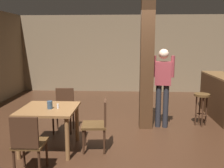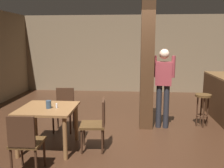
# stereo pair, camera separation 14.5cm
# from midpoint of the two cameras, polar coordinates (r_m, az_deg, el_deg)

# --- Properties ---
(ground_plane) EXTENTS (10.80, 10.80, 0.00)m
(ground_plane) POSITION_cam_midpoint_polar(r_m,az_deg,el_deg) (5.12, 4.73, -11.84)
(ground_plane) COLOR #382114
(wall_back) EXTENTS (8.00, 0.10, 2.80)m
(wall_back) POSITION_cam_midpoint_polar(r_m,az_deg,el_deg) (9.27, 4.88, 6.85)
(wall_back) COLOR #756047
(wall_back) RESTS_ON ground_plane
(pillar) EXTENTS (0.28, 0.28, 2.80)m
(pillar) POSITION_cam_midpoint_polar(r_m,az_deg,el_deg) (5.36, 8.82, 4.50)
(pillar) COLOR #422816
(pillar) RESTS_ON ground_plane
(dining_table) EXTENTS (0.95, 0.95, 0.75)m
(dining_table) POSITION_cam_midpoint_polar(r_m,az_deg,el_deg) (4.50, -13.51, -6.73)
(dining_table) COLOR brown
(dining_table) RESTS_ON ground_plane
(chair_south) EXTENTS (0.43, 0.43, 0.89)m
(chair_south) POSITION_cam_midpoint_polar(r_m,az_deg,el_deg) (3.77, -18.16, -12.27)
(chair_south) COLOR #4C3319
(chair_south) RESTS_ON ground_plane
(chair_east) EXTENTS (0.45, 0.45, 0.89)m
(chair_east) POSITION_cam_midpoint_polar(r_m,az_deg,el_deg) (4.37, -2.49, -8.65)
(chair_east) COLOR #4C3319
(chair_east) RESTS_ON ground_plane
(chair_north) EXTENTS (0.44, 0.44, 0.89)m
(chair_north) POSITION_cam_midpoint_polar(r_m,az_deg,el_deg) (5.36, -10.10, -5.25)
(chair_north) COLOR #4C3319
(chair_north) RESTS_ON ground_plane
(napkin_cup) EXTENTS (0.09, 0.09, 0.13)m
(napkin_cup) POSITION_cam_midpoint_polar(r_m,az_deg,el_deg) (4.38, -13.37, -4.57)
(napkin_cup) COLOR #33475B
(napkin_cup) RESTS_ON dining_table
(salt_shaker) EXTENTS (0.03, 0.03, 0.08)m
(salt_shaker) POSITION_cam_midpoint_polar(r_m,az_deg,el_deg) (4.38, -11.62, -4.89)
(salt_shaker) COLOR silver
(salt_shaker) RESTS_ON dining_table
(standing_person) EXTENTS (0.47, 0.24, 1.72)m
(standing_person) POSITION_cam_midpoint_polar(r_m,az_deg,el_deg) (5.47, 12.39, 0.29)
(standing_person) COLOR maroon
(standing_person) RESTS_ON ground_plane
(bar_counter) EXTENTS (0.56, 1.82, 1.05)m
(bar_counter) POSITION_cam_midpoint_polar(r_m,az_deg,el_deg) (6.70, 24.22, -2.66)
(bar_counter) COLOR brown
(bar_counter) RESTS_ON ground_plane
(bar_stool_near) EXTENTS (0.35, 0.35, 0.73)m
(bar_stool_near) POSITION_cam_midpoint_polar(r_m,az_deg,el_deg) (5.89, 20.72, -3.95)
(bar_stool_near) COLOR #4C3319
(bar_stool_near) RESTS_ON ground_plane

